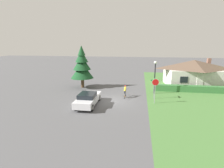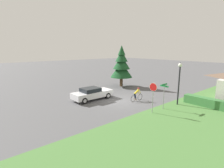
# 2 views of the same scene
# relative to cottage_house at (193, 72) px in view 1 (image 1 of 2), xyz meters

# --- Properties ---
(ground_plane) EXTENTS (140.00, 140.00, 0.00)m
(ground_plane) POSITION_rel_cottage_house_xyz_m (-11.40, -9.66, -2.12)
(ground_plane) COLOR #515154
(grass_verge_right) EXTENTS (16.00, 36.00, 0.01)m
(grass_verge_right) POSITION_rel_cottage_house_xyz_m (0.58, -5.66, -2.11)
(grass_verge_right) COLOR #477538
(grass_verge_right) RESTS_ON ground
(cottage_house) EXTENTS (9.27, 6.59, 4.33)m
(cottage_house) POSITION_rel_cottage_house_xyz_m (0.00, 0.00, 0.00)
(cottage_house) COLOR beige
(cottage_house) RESTS_ON ground
(hedge_row) EXTENTS (10.94, 0.90, 0.89)m
(hedge_row) POSITION_rel_cottage_house_xyz_m (-0.91, -4.07, -1.67)
(hedge_row) COLOR #387038
(hedge_row) RESTS_ON ground
(sedan_left_lane) EXTENTS (1.97, 4.79, 1.42)m
(sedan_left_lane) POSITION_rel_cottage_house_xyz_m (-13.84, -11.63, -1.40)
(sedan_left_lane) COLOR silver
(sedan_left_lane) RESTS_ON ground
(cyclist) EXTENTS (0.44, 1.84, 1.50)m
(cyclist) POSITION_rel_cottage_house_xyz_m (-10.12, -8.07, -1.40)
(cyclist) COLOR black
(cyclist) RESTS_ON ground
(stop_sign) EXTENTS (0.76, 0.09, 2.82)m
(stop_sign) POSITION_rel_cottage_house_xyz_m (-6.64, -9.82, -0.11)
(stop_sign) COLOR gray
(stop_sign) RESTS_ON ground
(street_lamp) EXTENTS (0.40, 0.40, 4.48)m
(street_lamp) POSITION_rel_cottage_house_xyz_m (-6.41, -5.76, 0.89)
(street_lamp) COLOR black
(street_lamp) RESTS_ON ground
(street_name_sign) EXTENTS (0.90, 0.90, 2.53)m
(street_name_sign) POSITION_rel_cottage_house_xyz_m (-6.61, -8.09, -0.35)
(street_name_sign) COLOR gray
(street_name_sign) RESTS_ON ground
(conifer_tall_near) EXTENTS (3.39, 3.39, 6.37)m
(conifer_tall_near) POSITION_rel_cottage_house_xyz_m (-16.99, -4.00, 1.23)
(conifer_tall_near) COLOR #4C3823
(conifer_tall_near) RESTS_ON ground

